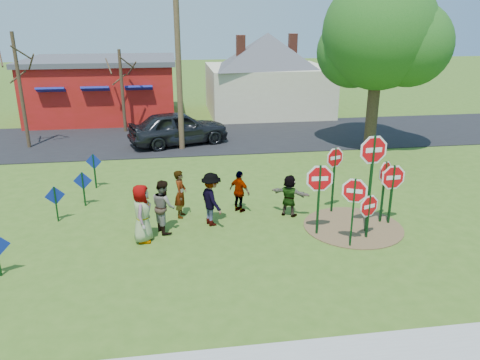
# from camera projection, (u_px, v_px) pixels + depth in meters

# --- Properties ---
(ground) EXTENTS (120.00, 120.00, 0.00)m
(ground) POSITION_uv_depth(u_px,v_px,m) (212.00, 223.00, 15.54)
(ground) COLOR #3C5F1B
(ground) RESTS_ON ground
(road) EXTENTS (120.00, 7.50, 0.04)m
(road) POSITION_uv_depth(u_px,v_px,m) (194.00, 137.00, 26.25)
(road) COLOR black
(road) RESTS_ON ground
(dirt_patch) EXTENTS (3.20, 3.20, 0.03)m
(dirt_patch) POSITION_uv_depth(u_px,v_px,m) (353.00, 227.00, 15.22)
(dirt_patch) COLOR brown
(dirt_patch) RESTS_ON ground
(red_building) EXTENTS (9.40, 7.69, 3.90)m
(red_building) POSITION_uv_depth(u_px,v_px,m) (104.00, 88.00, 30.89)
(red_building) COLOR #9E190F
(red_building) RESTS_ON ground
(cream_house) EXTENTS (9.40, 9.40, 6.50)m
(cream_house) POSITION_uv_depth(u_px,v_px,m) (267.00, 70.00, 32.10)
(cream_house) COLOR beige
(cream_house) RESTS_ON ground
(stop_sign_a) EXTENTS (0.91, 0.46, 2.27)m
(stop_sign_a) POSITION_uv_depth(u_px,v_px,m) (354.00, 197.00, 13.44)
(stop_sign_a) COLOR #0E3415
(stop_sign_a) RESTS_ON ground
(stop_sign_b) EXTENTS (0.88, 0.33, 2.45)m
(stop_sign_b) POSITION_uv_depth(u_px,v_px,m) (335.00, 164.00, 15.79)
(stop_sign_b) COLOR #0E3415
(stop_sign_b) RESTS_ON ground
(stop_sign_c) EXTENTS (1.20, 0.12, 3.31)m
(stop_sign_c) POSITION_uv_depth(u_px,v_px,m) (372.00, 162.00, 14.12)
(stop_sign_c) COLOR #0E3415
(stop_sign_c) RESTS_ON ground
(stop_sign_d) EXTENTS (0.81, 0.55, 2.25)m
(stop_sign_d) POSITION_uv_depth(u_px,v_px,m) (385.00, 177.00, 15.04)
(stop_sign_d) COLOR #0E3415
(stop_sign_d) RESTS_ON ground
(stop_sign_e) EXTENTS (0.90, 0.33, 1.54)m
(stop_sign_e) POSITION_uv_depth(u_px,v_px,m) (369.00, 209.00, 14.15)
(stop_sign_e) COLOR #0E3415
(stop_sign_e) RESTS_ON ground
(stop_sign_f) EXTENTS (1.11, 0.09, 2.17)m
(stop_sign_f) POSITION_uv_depth(u_px,v_px,m) (393.00, 181.00, 15.00)
(stop_sign_f) COLOR #0E3415
(stop_sign_f) RESTS_ON ground
(stop_sign_g) EXTENTS (1.14, 0.09, 2.43)m
(stop_sign_g) POSITION_uv_depth(u_px,v_px,m) (319.00, 185.00, 14.19)
(stop_sign_g) COLOR #0E3415
(stop_sign_g) RESTS_ON ground
(blue_diamond_b) EXTENTS (0.62, 0.22, 1.24)m
(blue_diamond_b) POSITION_uv_depth(u_px,v_px,m) (55.00, 200.00, 15.40)
(blue_diamond_b) COLOR #0E3415
(blue_diamond_b) RESTS_ON ground
(blue_diamond_c) EXTENTS (0.66, 0.06, 1.29)m
(blue_diamond_c) POSITION_uv_depth(u_px,v_px,m) (83.00, 185.00, 16.66)
(blue_diamond_c) COLOR #0E3415
(blue_diamond_c) RESTS_ON ground
(blue_diamond_d) EXTENTS (0.62, 0.17, 1.42)m
(blue_diamond_d) POSITION_uv_depth(u_px,v_px,m) (94.00, 167.00, 18.37)
(blue_diamond_d) COLOR #0E3415
(blue_diamond_d) RESTS_ON ground
(person_a) EXTENTS (0.68, 0.95, 1.82)m
(person_a) POSITION_uv_depth(u_px,v_px,m) (142.00, 213.00, 13.99)
(person_a) COLOR #4A5E9B
(person_a) RESTS_ON ground
(person_b) EXTENTS (0.52, 0.68, 1.66)m
(person_b) POSITION_uv_depth(u_px,v_px,m) (180.00, 194.00, 15.75)
(person_b) COLOR #1E695D
(person_b) RESTS_ON ground
(person_c) EXTENTS (0.91, 1.01, 1.71)m
(person_c) POSITION_uv_depth(u_px,v_px,m) (163.00, 206.00, 14.68)
(person_c) COLOR brown
(person_c) RESTS_ON ground
(person_d) EXTENTS (1.02, 1.31, 1.78)m
(person_d) POSITION_uv_depth(u_px,v_px,m) (211.00, 199.00, 15.13)
(person_d) COLOR #393A3E
(person_d) RESTS_ON ground
(person_e) EXTENTS (0.85, 0.89, 1.49)m
(person_e) POSITION_uv_depth(u_px,v_px,m) (240.00, 192.00, 16.19)
(person_e) COLOR #4A2A51
(person_e) RESTS_ON ground
(person_f) EXTENTS (1.37, 1.10, 1.46)m
(person_f) POSITION_uv_depth(u_px,v_px,m) (289.00, 196.00, 15.87)
(person_f) COLOR #225431
(person_f) RESTS_ON ground
(suv) EXTENTS (5.54, 3.49, 1.76)m
(suv) POSITION_uv_depth(u_px,v_px,m) (179.00, 128.00, 24.58)
(suv) COLOR #323137
(suv) RESTS_ON road
(utility_pole) EXTENTS (2.19, 0.28, 8.95)m
(utility_pole) POSITION_uv_depth(u_px,v_px,m) (178.00, 55.00, 22.47)
(utility_pole) COLOR #4C3823
(utility_pole) RESTS_ON ground
(leafy_tree) EXTENTS (5.95, 5.42, 8.45)m
(leafy_tree) POSITION_uv_depth(u_px,v_px,m) (382.00, 39.00, 22.28)
(leafy_tree) COLOR #382819
(leafy_tree) RESTS_ON ground
(bare_tree_west) EXTENTS (1.80, 1.80, 5.78)m
(bare_tree_west) POSITION_uv_depth(u_px,v_px,m) (18.00, 75.00, 23.03)
(bare_tree_west) COLOR #382819
(bare_tree_west) RESTS_ON ground
(bare_tree_east) EXTENTS (1.80, 1.80, 4.72)m
(bare_tree_east) POSITION_uv_depth(u_px,v_px,m) (121.00, 79.00, 26.56)
(bare_tree_east) COLOR #382819
(bare_tree_east) RESTS_ON ground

